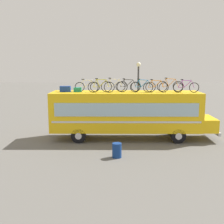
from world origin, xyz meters
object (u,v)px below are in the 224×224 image
(luggage_bag_2, at_px, (78,90))
(rooftop_bicycle_3, at_px, (114,86))
(luggage_bag_1, at_px, (65,89))
(rooftop_bicycle_4, at_px, (128,86))
(rooftop_bicycle_7, at_px, (170,86))
(trash_bin, at_px, (117,150))
(rooftop_bicycle_5, at_px, (143,87))
(street_lamp, at_px, (138,86))
(bus, at_px, (128,112))
(rooftop_bicycle_6, at_px, (156,87))
(rooftop_bicycle_1, at_px, (87,86))
(rooftop_bicycle_2, at_px, (101,87))
(rooftop_bicycle_8, at_px, (186,87))

(luggage_bag_2, distance_m, rooftop_bicycle_3, 2.49)
(luggage_bag_1, bearing_deg, rooftop_bicycle_4, 4.62)
(rooftop_bicycle_7, xyz_separation_m, trash_bin, (-3.64, -4.16, -3.24))
(luggage_bag_2, height_order, rooftop_bicycle_5, rooftop_bicycle_5)
(rooftop_bicycle_4, distance_m, trash_bin, 5.44)
(rooftop_bicycle_7, bearing_deg, street_lamp, 115.01)
(luggage_bag_1, xyz_separation_m, trash_bin, (3.46, -3.97, -3.04))
(bus, relative_size, rooftop_bicycle_4, 6.51)
(bus, xyz_separation_m, trash_bin, (-0.80, -3.93, -1.49))
(bus, bearing_deg, rooftop_bicycle_5, -10.58)
(rooftop_bicycle_5, xyz_separation_m, street_lamp, (0.06, 4.33, -0.27))
(luggage_bag_1, distance_m, rooftop_bicycle_7, 7.11)
(trash_bin, bearing_deg, rooftop_bicycle_6, 54.54)
(luggage_bag_2, relative_size, rooftop_bicycle_1, 0.32)
(luggage_bag_2, height_order, rooftop_bicycle_1, rooftop_bicycle_1)
(rooftop_bicycle_2, distance_m, rooftop_bicycle_6, 3.62)
(luggage_bag_2, distance_m, rooftop_bicycle_4, 3.44)
(luggage_bag_1, height_order, luggage_bag_2, luggage_bag_1)
(luggage_bag_1, distance_m, luggage_bag_2, 0.84)
(bus, distance_m, rooftop_bicycle_3, 2.00)
(luggage_bag_2, bearing_deg, rooftop_bicycle_4, 5.02)
(luggage_bag_2, bearing_deg, luggage_bag_1, -177.01)
(rooftop_bicycle_6, relative_size, street_lamp, 0.32)
(rooftop_bicycle_2, relative_size, rooftop_bicycle_7, 0.99)
(rooftop_bicycle_6, bearing_deg, trash_bin, -125.46)
(rooftop_bicycle_4, distance_m, rooftop_bicycle_8, 3.86)
(bus, height_order, luggage_bag_1, luggage_bag_1)
(rooftop_bicycle_2, xyz_separation_m, trash_bin, (1.02, -3.60, -3.23))
(rooftop_bicycle_4, bearing_deg, rooftop_bicycle_7, -3.04)
(rooftop_bicycle_6, relative_size, rooftop_bicycle_7, 0.94)
(luggage_bag_2, bearing_deg, rooftop_bicycle_6, -4.02)
(rooftop_bicycle_7, bearing_deg, rooftop_bicycle_4, 176.96)
(rooftop_bicycle_7, bearing_deg, rooftop_bicycle_6, -153.72)
(rooftop_bicycle_4, relative_size, rooftop_bicycle_6, 1.02)
(rooftop_bicycle_5, distance_m, trash_bin, 5.25)
(rooftop_bicycle_4, height_order, rooftop_bicycle_8, rooftop_bicycle_4)
(rooftop_bicycle_6, xyz_separation_m, street_lamp, (-0.78, 4.44, -0.26))
(rooftop_bicycle_2, bearing_deg, bus, 10.45)
(rooftop_bicycle_4, relative_size, rooftop_bicycle_8, 1.00)
(rooftop_bicycle_3, distance_m, rooftop_bicycle_4, 1.07)
(rooftop_bicycle_6, bearing_deg, bus, 170.95)
(bus, height_order, rooftop_bicycle_6, rooftop_bicycle_6)
(luggage_bag_1, bearing_deg, trash_bin, -48.93)
(rooftop_bicycle_1, distance_m, rooftop_bicycle_3, 1.83)
(rooftop_bicycle_8, height_order, street_lamp, street_lamp)
(rooftop_bicycle_4, bearing_deg, rooftop_bicycle_5, -30.26)
(rooftop_bicycle_3, bearing_deg, rooftop_bicycle_4, 28.00)
(rooftop_bicycle_2, bearing_deg, rooftop_bicycle_3, 13.82)
(rooftop_bicycle_6, distance_m, trash_bin, 5.51)
(luggage_bag_1, distance_m, rooftop_bicycle_6, 6.07)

